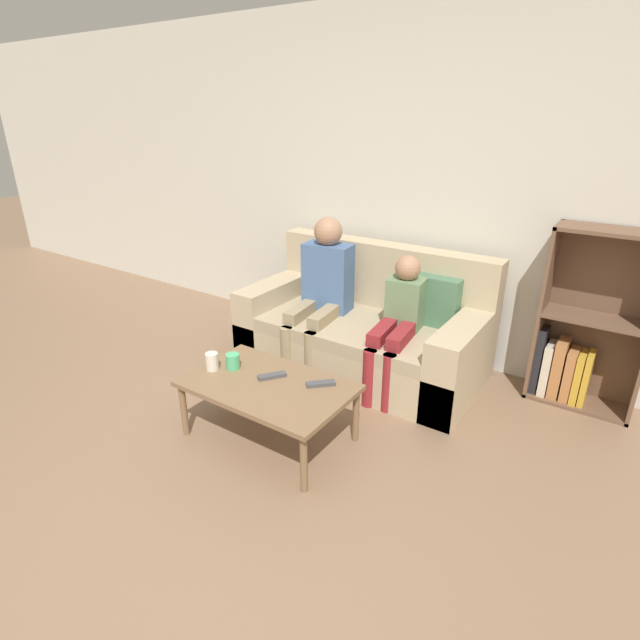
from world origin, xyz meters
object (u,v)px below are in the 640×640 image
object	(u,v)px
coffee_table	(268,389)
cup_far	(212,361)
person_adult	(323,283)
couch	(365,331)
bookshelf	(584,336)
tv_remote_1	(321,384)
tv_remote_0	(272,376)
cup_near	(233,361)
person_child	(399,317)

from	to	relation	value
coffee_table	cup_far	xyz separation A→B (m)	(-0.39, -0.06, 0.09)
person_adult	couch	bearing A→B (deg)	9.21
bookshelf	coffee_table	bearing A→B (deg)	-133.96
cup_far	tv_remote_1	bearing A→B (deg)	17.69
tv_remote_0	couch	bearing A→B (deg)	123.63
cup_far	tv_remote_0	bearing A→B (deg)	18.76
couch	tv_remote_0	world-z (taller)	couch
cup_near	cup_far	distance (m)	0.13
cup_near	tv_remote_1	xyz separation A→B (m)	(0.57, 0.13, -0.04)
couch	tv_remote_1	distance (m)	1.02
tv_remote_1	person_adult	bearing A→B (deg)	168.77
tv_remote_1	coffee_table	bearing A→B (deg)	-104.67
bookshelf	cup_far	distance (m)	2.42
bookshelf	person_child	bearing A→B (deg)	-155.34
couch	person_adult	distance (m)	0.49
cup_far	tv_remote_0	world-z (taller)	cup_far
bookshelf	person_adult	world-z (taller)	bookshelf
bookshelf	person_child	distance (m)	1.21
cup_near	tv_remote_1	distance (m)	0.58
person_adult	cup_far	distance (m)	1.12
person_child	tv_remote_0	size ratio (longest dim) A/B	5.66
bookshelf	tv_remote_1	bearing A→B (deg)	-131.13
tv_remote_1	couch	bearing A→B (deg)	150.33
cup_near	person_child	bearing A→B (deg)	56.48
coffee_table	person_adult	bearing A→B (deg)	106.28
person_child	tv_remote_0	bearing A→B (deg)	-118.40
bookshelf	coffee_table	world-z (taller)	bookshelf
tv_remote_0	tv_remote_1	xyz separation A→B (m)	(0.29, 0.09, 0.00)
person_adult	cup_near	world-z (taller)	person_adult
tv_remote_1	tv_remote_0	bearing A→B (deg)	-117.84
bookshelf	coffee_table	distance (m)	2.10
person_child	tv_remote_1	xyz separation A→B (m)	(-0.08, -0.85, -0.15)
bookshelf	person_adult	bearing A→B (deg)	-165.18
cup_near	person_adult	bearing A→B (deg)	90.50
cup_far	tv_remote_1	distance (m)	0.70
person_adult	tv_remote_1	xyz separation A→B (m)	(0.58, -0.89, -0.26)
person_child	tv_remote_1	distance (m)	0.86
couch	tv_remote_0	size ratio (longest dim) A/B	10.80
cup_far	tv_remote_0	size ratio (longest dim) A/B	0.66
cup_near	tv_remote_0	size ratio (longest dim) A/B	0.58
cup_near	cup_far	xyz separation A→B (m)	(-0.10, -0.08, 0.01)
coffee_table	tv_remote_1	size ratio (longest dim) A/B	6.28
person_child	cup_far	xyz separation A→B (m)	(-0.74, -1.06, -0.10)
couch	bookshelf	size ratio (longest dim) A/B	1.50
person_adult	person_child	size ratio (longest dim) A/B	1.20
couch	bookshelf	xyz separation A→B (m)	(1.43, 0.37, 0.18)
person_adult	tv_remote_1	world-z (taller)	person_adult
coffee_table	tv_remote_0	size ratio (longest dim) A/B	5.88
tv_remote_1	person_child	bearing A→B (deg)	130.42
couch	bookshelf	bearing A→B (deg)	14.58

